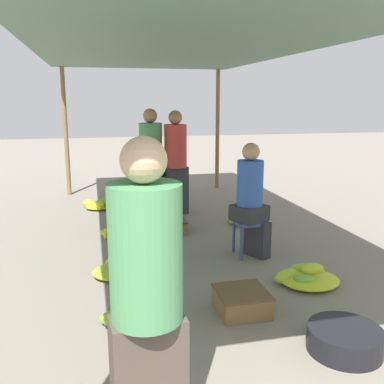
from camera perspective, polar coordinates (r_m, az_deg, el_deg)
name	(u,v)px	position (r m, az deg, el deg)	size (l,w,h in m)	color
canopy_post_back_left	(66,132)	(8.44, -16.48, 7.63)	(0.08, 0.08, 2.39)	olive
canopy_post_back_right	(218,130)	(8.79, 3.42, 8.26)	(0.08, 0.08, 2.39)	olive
canopy_tarp	(180,44)	(5.08, -1.66, 19.14)	(3.37, 7.33, 0.04)	#567A60
vendor_foreground	(147,301)	(2.13, -6.02, -14.23)	(0.38, 0.38, 1.64)	#4C4238
stool	(249,227)	(5.05, 7.58, -4.68)	(0.34, 0.34, 0.43)	#384C84
vendor_seated	(251,198)	(4.95, 7.92, -0.81)	(0.46, 0.46, 1.33)	#2D2D33
basin_black	(345,340)	(3.48, 19.68, -18.05)	(0.54, 0.54, 0.18)	black
banana_pile_left_0	(130,314)	(3.68, -8.21, -15.75)	(0.47, 0.52, 0.19)	yellow
banana_pile_left_1	(122,268)	(4.62, -9.36, -9.95)	(0.60, 0.59, 0.26)	#ACC92D
banana_pile_left_2	(101,205)	(7.33, -12.05, -1.65)	(0.61, 0.51, 0.21)	#A0C42F
banana_pile_left_3	(113,231)	(5.86, -10.50, -5.09)	(0.37, 0.44, 0.21)	#ACC92D
banana_pile_right_0	(250,220)	(6.37, 7.79, -3.70)	(0.65, 0.59, 0.20)	#CCD628
banana_pile_right_1	(307,277)	(4.49, 15.04, -10.92)	(0.68, 0.52, 0.24)	#7DB636
crate_near	(242,301)	(3.82, 6.64, -14.29)	(0.43, 0.43, 0.20)	brown
crate_mid	(171,226)	(5.96, -2.81, -4.49)	(0.41, 0.41, 0.18)	brown
shopper_walking_mid	(176,161)	(6.72, -2.19, 4.10)	(0.45, 0.45, 1.64)	#2D2D33
shopper_walking_far	(151,161)	(6.70, -5.49, 4.16)	(0.44, 0.44, 1.67)	#2D2D33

